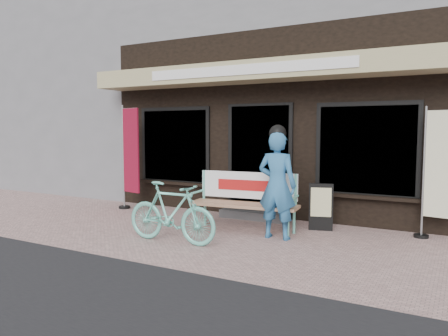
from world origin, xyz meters
The scene contains 9 objects.
ground centered at (0.00, 0.00, 0.00)m, with size 70.00×70.00×0.00m, color tan.
storefront centered at (0.00, 4.96, 2.99)m, with size 7.00×6.77×6.00m.
neighbor_left_near centered at (-8.50, 5.50, 3.20)m, with size 10.00×7.00×6.40m, color slate.
bench centered at (0.29, 0.78, 0.58)m, with size 1.85×0.65×0.98m.
person centered at (0.95, 0.53, 0.87)m, with size 0.62×0.41×1.77m.
bicycle centered at (-0.34, -0.47, 0.46)m, with size 0.43×1.53×0.92m, color #67C9B4.
nobori_red centered at (-2.69, 1.32, 1.14)m, with size 0.66×0.29×2.21m.
nobori_cream centered at (3.14, 1.65, 1.06)m, with size 0.61×0.26×2.06m.
menu_stand centered at (1.40, 1.40, 0.41)m, with size 0.40×0.19×0.80m.
Camera 1 is at (3.47, -5.74, 1.71)m, focal length 35.00 mm.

